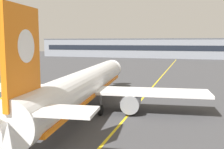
{
  "coord_description": "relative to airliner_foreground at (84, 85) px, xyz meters",
  "views": [
    {
      "loc": [
        8.44,
        -16.96,
        9.1
      ],
      "look_at": [
        -2.72,
        17.24,
        4.61
      ],
      "focal_mm": 42.53,
      "sensor_mm": 36.0,
      "label": 1
    }
  ],
  "objects": [
    {
      "name": "taxiway_centreline",
      "position": [
        5.66,
        15.47,
        -3.37
      ],
      "size": [
        4.63,
        179.96,
        0.01
      ],
      "primitive_type": "cube",
      "rotation": [
        0.0,
        0.0,
        0.02
      ],
      "color": "yellow",
      "rests_on": "ground"
    },
    {
      "name": "airliner_foreground",
      "position": [
        0.0,
        0.0,
        0.0
      ],
      "size": [
        32.36,
        41.45,
        11.65
      ],
      "color": "white",
      "rests_on": "ground"
    },
    {
      "name": "terminal_building",
      "position": [
        5.15,
        118.04,
        2.05
      ],
      "size": [
        164.39,
        12.4,
        10.83
      ],
      "color": "gray",
      "rests_on": "ground"
    },
    {
      "name": "safety_cone_by_nose_gear",
      "position": [
        1.11,
        15.29,
        -3.11
      ],
      "size": [
        0.44,
        0.44,
        0.55
      ],
      "color": "orange",
      "rests_on": "ground"
    }
  ]
}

